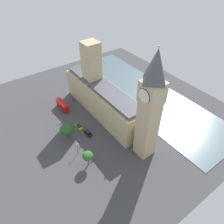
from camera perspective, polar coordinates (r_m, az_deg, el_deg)
ground_plane at (r=117.36m, az=-3.06°, el=-0.29°), size 129.93×129.93×0.00m
river_thames at (r=133.36m, az=8.41°, el=4.93°), size 36.41×116.94×0.25m
parliament_building at (r=113.14m, az=-2.83°, el=4.37°), size 14.15×56.78×37.05m
clock_tower at (r=80.85m, az=10.33°, el=1.28°), size 8.03×8.03×50.26m
double_decker_bus_by_river_gate at (r=121.76m, az=-13.38°, el=1.81°), size 2.96×10.59×4.75m
car_yellow_cab_far_end at (r=109.00m, az=-8.99°, el=-4.00°), size 2.06×4.48×1.74m
car_black_opposite_hall at (r=105.20m, az=-6.57°, el=-5.69°), size 2.24×4.84×1.74m
pedestrian_trailing at (r=103.18m, az=-0.77°, el=-6.66°), size 0.61×0.65×1.53m
pedestrian_kerbside at (r=127.42m, az=-10.43°, el=3.16°), size 0.69×0.70×1.69m
plane_tree_near_tower at (r=89.60m, az=-6.66°, el=-11.83°), size 4.60×4.60×7.64m
plane_tree_leading at (r=101.27m, az=-12.17°, el=-4.65°), size 6.75×6.75×8.91m
street_lamp_under_trees at (r=95.46m, az=-9.46°, el=-9.23°), size 0.56×0.56×6.03m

